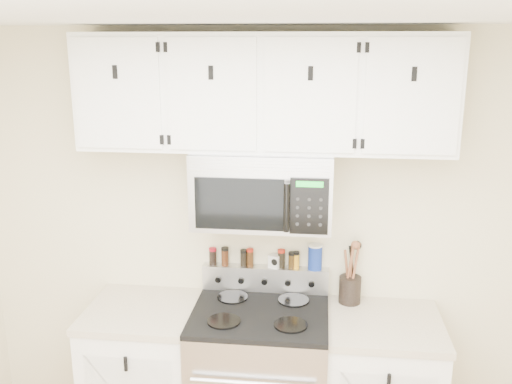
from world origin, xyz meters
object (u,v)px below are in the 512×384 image
range (260,383)px  microwave (263,188)px  salt_canister (315,257)px  utensil_crock (350,287)px

range → microwave: 1.15m
range → salt_canister: (0.30, 0.28, 0.69)m
range → utensil_crock: utensil_crock is taller
salt_canister → microwave: bearing=-152.3°
range → utensil_crock: 0.77m
utensil_crock → microwave: bearing=-168.2°
utensil_crock → salt_canister: 0.27m
range → salt_canister: 0.80m
utensil_crock → salt_canister: (-0.21, 0.05, 0.16)m
microwave → salt_canister: (0.30, 0.16, -0.45)m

